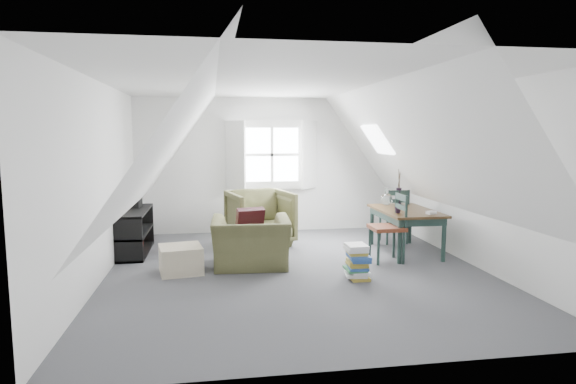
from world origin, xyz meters
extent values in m
plane|color=#48484C|center=(0.00, 0.00, 0.00)|extent=(5.50, 5.50, 0.00)
plane|color=white|center=(0.00, 0.00, 2.50)|extent=(5.50, 5.50, 0.00)
plane|color=silver|center=(0.00, 2.75, 1.25)|extent=(5.00, 0.00, 5.00)
plane|color=silver|center=(0.00, -2.75, 1.25)|extent=(5.00, 0.00, 5.00)
plane|color=silver|center=(-2.50, 0.00, 1.25)|extent=(0.00, 5.50, 5.50)
plane|color=silver|center=(2.50, 0.00, 1.25)|extent=(0.00, 5.50, 5.50)
plane|color=white|center=(-1.55, 0.00, 1.78)|extent=(3.19, 5.50, 4.48)
plane|color=white|center=(1.55, 0.00, 1.78)|extent=(3.19, 5.50, 4.48)
cube|color=white|center=(0.00, 2.73, 1.45)|extent=(1.30, 0.04, 1.30)
cube|color=white|center=(-0.68, 2.57, 1.45)|extent=(0.35, 0.35, 1.25)
cube|color=white|center=(0.68, 2.57, 1.45)|extent=(0.35, 0.35, 1.25)
cube|color=white|center=(0.00, 2.72, 1.45)|extent=(1.00, 0.02, 1.00)
cube|color=white|center=(0.00, 2.70, 1.45)|extent=(1.08, 0.04, 0.05)
cube|color=white|center=(0.00, 2.70, 1.45)|extent=(0.05, 0.04, 1.08)
cube|color=white|center=(1.55, 1.30, 1.75)|extent=(0.35, 0.75, 0.47)
imported|color=#4D4E2C|center=(-0.60, 0.32, 0.00)|extent=(1.11, 0.98, 0.69)
imported|color=#4D4E2C|center=(-0.33, 1.66, 0.00)|extent=(1.18, 1.20, 0.91)
cube|color=#360E15|center=(-0.60, 0.47, 0.61)|extent=(0.43, 0.32, 0.41)
cube|color=#BDB091|center=(-1.54, 0.18, 0.18)|extent=(0.62, 0.62, 0.36)
cube|color=#362412|center=(1.84, 0.75, 0.66)|extent=(0.81, 1.35, 0.04)
cube|color=#203531|center=(1.84, 0.75, 0.59)|extent=(0.72, 1.26, 0.11)
cylinder|color=#203531|center=(1.51, 0.15, 0.32)|extent=(0.06, 0.06, 0.64)
cylinder|color=#203531|center=(2.17, 0.15, 0.32)|extent=(0.06, 0.06, 0.64)
cylinder|color=#203531|center=(1.51, 1.35, 0.32)|extent=(0.06, 0.06, 0.64)
cylinder|color=#203531|center=(2.17, 1.35, 0.32)|extent=(0.06, 0.06, 0.64)
sphere|color=silver|center=(1.69, 1.20, 0.78)|extent=(0.19, 0.19, 0.19)
cylinder|color=silver|center=(1.69, 1.20, 0.90)|extent=(0.06, 0.06, 0.11)
cylinder|color=black|center=(1.94, 1.30, 0.81)|extent=(0.09, 0.09, 0.27)
cylinder|color=#3F2D1E|center=(1.94, 1.30, 1.11)|extent=(0.03, 0.06, 0.49)
cylinder|color=#3F2D1E|center=(1.96, 1.31, 1.11)|extent=(0.05, 0.07, 0.49)
cylinder|color=#3F2D1E|center=(1.93, 1.29, 1.11)|extent=(0.06, 0.08, 0.49)
imported|color=black|center=(1.59, 0.45, 0.68)|extent=(0.12, 0.12, 0.10)
cube|color=white|center=(2.04, 0.30, 0.70)|extent=(0.15, 0.13, 0.04)
cube|color=#5C2513|center=(1.93, 1.47, 0.46)|extent=(0.43, 0.43, 0.05)
cylinder|color=#203531|center=(2.10, 1.64, 0.22)|extent=(0.04, 0.04, 0.44)
cylinder|color=#203531|center=(2.10, 1.29, 0.22)|extent=(0.04, 0.04, 0.44)
cylinder|color=#203531|center=(1.75, 1.64, 0.22)|extent=(0.04, 0.04, 0.44)
cylinder|color=#203531|center=(1.75, 1.29, 0.22)|extent=(0.04, 0.04, 0.44)
cylinder|color=#203531|center=(2.10, 1.27, 0.69)|extent=(0.04, 0.04, 0.46)
cylinder|color=#203531|center=(1.75, 1.27, 0.69)|extent=(0.04, 0.04, 0.46)
cube|color=#203531|center=(1.93, 1.27, 0.87)|extent=(0.35, 0.03, 0.08)
cube|color=#203531|center=(1.93, 1.27, 0.74)|extent=(0.35, 0.03, 0.06)
cube|color=#5C2513|center=(1.36, 0.30, 0.49)|extent=(0.46, 0.46, 0.05)
cylinder|color=#203531|center=(1.18, 0.48, 0.24)|extent=(0.04, 0.04, 0.47)
cylinder|color=#203531|center=(1.55, 0.48, 0.24)|extent=(0.04, 0.04, 0.47)
cylinder|color=#203531|center=(1.18, 0.11, 0.24)|extent=(0.04, 0.04, 0.47)
cylinder|color=#203531|center=(1.55, 0.11, 0.24)|extent=(0.04, 0.04, 0.47)
cylinder|color=#203531|center=(1.57, 0.48, 0.74)|extent=(0.04, 0.04, 0.49)
cylinder|color=#203531|center=(1.57, 0.11, 0.74)|extent=(0.04, 0.04, 0.49)
cube|color=#203531|center=(1.57, 0.30, 0.93)|extent=(0.03, 0.37, 0.09)
cube|color=#203531|center=(1.57, 0.30, 0.79)|extent=(0.03, 0.37, 0.07)
cube|color=black|center=(-2.32, 1.40, 0.02)|extent=(0.44, 1.32, 0.03)
cube|color=black|center=(-2.32, 1.40, 0.33)|extent=(0.44, 1.32, 0.03)
cube|color=black|center=(-2.32, 1.40, 0.66)|extent=(0.44, 1.32, 0.03)
cube|color=black|center=(-2.32, 0.76, 0.33)|extent=(0.44, 0.03, 0.66)
cube|color=black|center=(-2.32, 2.04, 0.33)|extent=(0.44, 0.03, 0.66)
cube|color=#264C99|center=(-2.32, 1.01, 0.14)|extent=(0.20, 0.22, 0.24)
cube|color=red|center=(-2.32, 1.51, 0.14)|extent=(0.20, 0.26, 0.24)
cube|color=white|center=(-2.32, 1.18, 0.46)|extent=(0.20, 0.24, 0.22)
cube|color=black|center=(-2.32, 1.65, 0.75)|extent=(0.20, 0.25, 0.18)
cube|color=#B29933|center=(0.72, -0.46, 0.02)|extent=(0.23, 0.31, 0.04)
cube|color=white|center=(0.68, -0.44, 0.06)|extent=(0.30, 0.34, 0.04)
cube|color=white|center=(0.73, -0.46, 0.10)|extent=(0.25, 0.33, 0.04)
cube|color=#337F4C|center=(0.67, -0.46, 0.13)|extent=(0.25, 0.31, 0.03)
cube|color=#264C99|center=(0.69, -0.48, 0.16)|extent=(0.27, 0.35, 0.03)
cube|color=#B29933|center=(0.69, -0.46, 0.19)|extent=(0.24, 0.31, 0.03)
cube|color=#B29933|center=(0.70, -0.44, 0.22)|extent=(0.27, 0.34, 0.04)
cube|color=#264C99|center=(0.73, -0.48, 0.26)|extent=(0.27, 0.35, 0.04)
cube|color=#264C99|center=(0.70, -0.48, 0.30)|extent=(0.28, 0.34, 0.04)
cube|color=#B29933|center=(0.70, -0.42, 0.34)|extent=(0.25, 0.32, 0.04)
cube|color=white|center=(0.68, -0.43, 0.38)|extent=(0.26, 0.29, 0.05)
cube|color=white|center=(0.69, -0.43, 0.42)|extent=(0.26, 0.31, 0.04)
camera|label=1|loc=(-1.10, -6.20, 1.84)|focal=30.00mm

